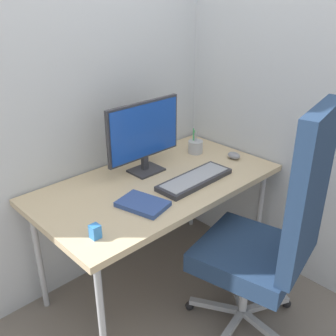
{
  "coord_description": "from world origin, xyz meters",
  "views": [
    {
      "loc": [
        -1.28,
        -1.42,
        1.67
      ],
      "look_at": [
        0.01,
        -0.07,
        0.8
      ],
      "focal_mm": 41.37,
      "sensor_mm": 36.0,
      "label": 1
    }
  ],
  "objects_px": {
    "notebook": "(143,204)",
    "monitor": "(144,133)",
    "mouse": "(234,156)",
    "keyboard": "(195,179)",
    "desk_clamp_accessory": "(95,232)",
    "office_chair": "(273,232)",
    "pen_holder": "(195,147)"
  },
  "relations": [
    {
      "from": "keyboard",
      "to": "mouse",
      "type": "xyz_separation_m",
      "value": [
        0.41,
        0.05,
        0.01
      ]
    },
    {
      "from": "monitor",
      "to": "pen_holder",
      "type": "distance_m",
      "value": 0.45
    },
    {
      "from": "office_chair",
      "to": "keyboard",
      "type": "xyz_separation_m",
      "value": [
        0.01,
        0.52,
        0.09
      ]
    },
    {
      "from": "keyboard",
      "to": "pen_holder",
      "type": "bearing_deg",
      "value": 42.17
    },
    {
      "from": "monitor",
      "to": "notebook",
      "type": "xyz_separation_m",
      "value": [
        -0.27,
        -0.3,
        -0.22
      ]
    },
    {
      "from": "keyboard",
      "to": "desk_clamp_accessory",
      "type": "distance_m",
      "value": 0.7
    },
    {
      "from": "notebook",
      "to": "monitor",
      "type": "bearing_deg",
      "value": 33.43
    },
    {
      "from": "office_chair",
      "to": "pen_holder",
      "type": "distance_m",
      "value": 0.86
    },
    {
      "from": "keyboard",
      "to": "desk_clamp_accessory",
      "type": "xyz_separation_m",
      "value": [
        -0.69,
        -0.06,
        0.02
      ]
    },
    {
      "from": "keyboard",
      "to": "desk_clamp_accessory",
      "type": "height_order",
      "value": "desk_clamp_accessory"
    },
    {
      "from": "mouse",
      "to": "notebook",
      "type": "bearing_deg",
      "value": -171.29
    },
    {
      "from": "monitor",
      "to": "notebook",
      "type": "bearing_deg",
      "value": -132.39
    },
    {
      "from": "office_chair",
      "to": "notebook",
      "type": "bearing_deg",
      "value": 125.54
    },
    {
      "from": "mouse",
      "to": "keyboard",
      "type": "bearing_deg",
      "value": -168.28
    },
    {
      "from": "notebook",
      "to": "desk_clamp_accessory",
      "type": "height_order",
      "value": "desk_clamp_accessory"
    },
    {
      "from": "mouse",
      "to": "notebook",
      "type": "height_order",
      "value": "mouse"
    },
    {
      "from": "office_chair",
      "to": "monitor",
      "type": "distance_m",
      "value": 0.87
    },
    {
      "from": "notebook",
      "to": "desk_clamp_accessory",
      "type": "relative_size",
      "value": 3.74
    },
    {
      "from": "monitor",
      "to": "mouse",
      "type": "height_order",
      "value": "monitor"
    },
    {
      "from": "monitor",
      "to": "mouse",
      "type": "relative_size",
      "value": 5.78
    },
    {
      "from": "pen_holder",
      "to": "notebook",
      "type": "relative_size",
      "value": 0.68
    },
    {
      "from": "monitor",
      "to": "keyboard",
      "type": "xyz_separation_m",
      "value": [
        0.1,
        -0.3,
        -0.22
      ]
    },
    {
      "from": "monitor",
      "to": "keyboard",
      "type": "relative_size",
      "value": 1.06
    },
    {
      "from": "pen_holder",
      "to": "desk_clamp_accessory",
      "type": "relative_size",
      "value": 2.53
    },
    {
      "from": "keyboard",
      "to": "mouse",
      "type": "bearing_deg",
      "value": 6.49
    },
    {
      "from": "monitor",
      "to": "keyboard",
      "type": "bearing_deg",
      "value": -70.58
    },
    {
      "from": "desk_clamp_accessory",
      "to": "monitor",
      "type": "bearing_deg",
      "value": 31.42
    },
    {
      "from": "monitor",
      "to": "desk_clamp_accessory",
      "type": "distance_m",
      "value": 0.72
    },
    {
      "from": "office_chair",
      "to": "desk_clamp_accessory",
      "type": "bearing_deg",
      "value": 146.52
    },
    {
      "from": "office_chair",
      "to": "pen_holder",
      "type": "height_order",
      "value": "office_chair"
    },
    {
      "from": "office_chair",
      "to": "pen_holder",
      "type": "bearing_deg",
      "value": 68.23
    },
    {
      "from": "office_chair",
      "to": "keyboard",
      "type": "distance_m",
      "value": 0.52
    }
  ]
}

